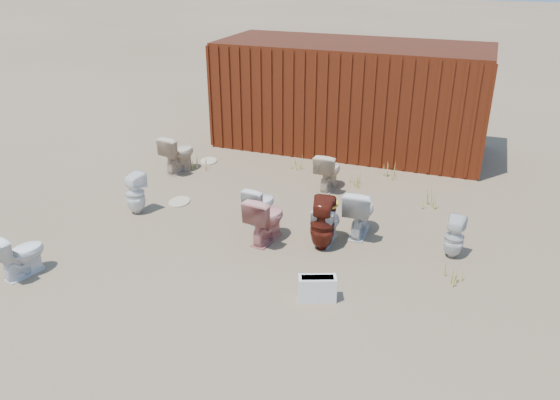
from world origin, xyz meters
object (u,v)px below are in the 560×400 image
(toilet_back_beige_left, at_px, (178,153))
(toilet_back_e, at_px, (454,237))
(shipping_container, at_px, (351,96))
(toilet_front_maroon, at_px, (322,224))
(toilet_front_e, at_px, (360,211))
(toilet_back_beige_right, at_px, (328,171))
(toilet_front_pink, at_px, (266,218))
(toilet_back_a, at_px, (135,193))
(toilet_front_c, at_px, (260,204))
(loose_tank, at_px, (317,288))
(toilet_back_yellowlid, at_px, (327,223))
(toilet_front_a, at_px, (21,254))

(toilet_back_beige_left, relative_size, toilet_back_e, 1.20)
(shipping_container, xyz_separation_m, toilet_front_maroon, (0.83, -4.95, -0.78))
(toilet_front_e, distance_m, toilet_back_beige_right, 1.89)
(toilet_front_e, bearing_deg, toilet_back_beige_left, -19.56)
(toilet_front_e, distance_m, toilet_back_beige_left, 4.41)
(toilet_front_pink, distance_m, toilet_back_beige_right, 2.40)
(shipping_container, xyz_separation_m, toilet_back_a, (-2.62, -4.88, -0.83))
(toilet_back_a, bearing_deg, toilet_front_e, -155.86)
(toilet_front_e, distance_m, toilet_back_e, 1.53)
(toilet_front_c, height_order, toilet_front_e, toilet_front_e)
(toilet_front_maroon, distance_m, toilet_front_e, 0.81)
(loose_tank, bearing_deg, toilet_front_pink, 112.51)
(toilet_front_c, distance_m, toilet_front_maroon, 1.37)
(toilet_front_c, distance_m, loose_tank, 2.47)
(toilet_front_c, bearing_deg, shipping_container, -85.92)
(toilet_back_yellowlid, relative_size, toilet_back_e, 0.98)
(toilet_front_c, height_order, toilet_back_a, toilet_back_a)
(toilet_back_a, distance_m, toilet_back_yellowlid, 3.46)
(toilet_front_a, xyz_separation_m, toilet_front_pink, (2.88, 2.17, 0.05))
(toilet_front_a, relative_size, toilet_front_e, 0.85)
(toilet_front_maroon, distance_m, loose_tank, 1.41)
(toilet_front_pink, distance_m, toilet_back_e, 2.89)
(shipping_container, relative_size, toilet_back_beige_right, 8.00)
(toilet_back_a, relative_size, loose_tank, 1.49)
(toilet_front_pink, xyz_separation_m, toilet_back_beige_left, (-2.85, 2.16, 0.00))
(toilet_back_a, bearing_deg, toilet_back_beige_right, -127.18)
(toilet_front_pink, xyz_separation_m, toilet_back_a, (-2.54, 0.13, -0.02))
(shipping_container, distance_m, toilet_back_yellowlid, 4.85)
(shipping_container, relative_size, toilet_front_e, 7.40)
(toilet_front_c, bearing_deg, toilet_front_maroon, 166.79)
(toilet_front_maroon, bearing_deg, toilet_back_beige_left, -35.89)
(toilet_back_yellowlid, xyz_separation_m, loose_tank, (0.33, -1.59, -0.15))
(shipping_container, distance_m, toilet_back_e, 5.34)
(toilet_front_maroon, bearing_deg, toilet_front_pink, -2.85)
(toilet_front_a, height_order, toilet_back_e, toilet_front_a)
(toilet_back_a, xyz_separation_m, toilet_back_beige_right, (2.88, 2.24, 0.00))
(toilet_front_maroon, xyz_separation_m, toilet_back_beige_right, (-0.57, 2.31, -0.05))
(toilet_front_c, height_order, toilet_front_maroon, toilet_front_maroon)
(toilet_back_beige_left, bearing_deg, toilet_back_a, 110.52)
(toilet_front_a, bearing_deg, toilet_front_pink, -129.18)
(toilet_back_a, relative_size, toilet_back_yellowlid, 1.15)
(toilet_back_a, relative_size, toilet_back_beige_left, 0.94)
(toilet_back_beige_left, relative_size, toilet_back_yellowlid, 1.22)
(shipping_container, xyz_separation_m, toilet_front_e, (1.25, -4.25, -0.79))
(toilet_back_beige_left, bearing_deg, loose_tank, 151.70)
(toilet_front_pink, xyz_separation_m, toilet_front_c, (-0.34, 0.59, -0.06))
(shipping_container, bearing_deg, loose_tank, -79.48)
(shipping_container, height_order, toilet_back_beige_left, shipping_container)
(toilet_front_maroon, bearing_deg, loose_tank, 97.37)
(toilet_front_c, xyz_separation_m, toilet_front_e, (1.68, 0.17, 0.07))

